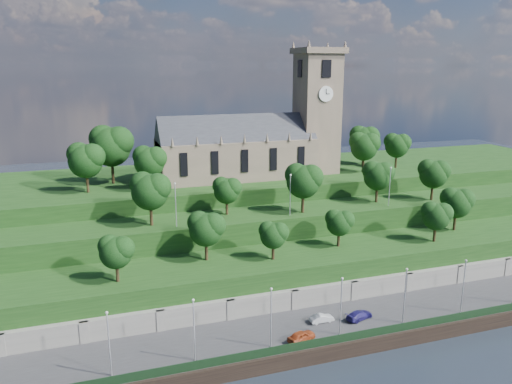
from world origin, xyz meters
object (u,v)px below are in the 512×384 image
object	(u,v)px
church	(258,140)
car_middle	(322,318)
car_right	(359,315)
car_left	(302,336)

from	to	relation	value
church	car_middle	size ratio (longest dim) A/B	10.94
car_middle	car_right	distance (m)	5.62
car_left	car_middle	distance (m)	6.03
car_middle	church	bearing A→B (deg)	-6.93
car_right	car_left	bearing A→B (deg)	87.78
car_middle	car_right	world-z (taller)	car_right
church	car_middle	xyz separation A→B (m)	(-3.66, -39.62, -19.94)
car_left	car_right	bearing A→B (deg)	-93.69
church	car_left	size ratio (longest dim) A/B	9.45
church	car_left	distance (m)	48.40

